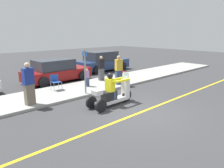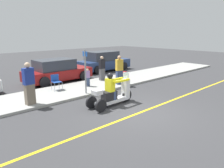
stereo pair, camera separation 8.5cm
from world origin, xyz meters
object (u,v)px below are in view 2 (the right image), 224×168
Objects in this scene: motorcycle_trike at (112,94)px; street_sign at (85,70)px; spectator_end_of_line at (88,78)px; parked_car_lot_left at (103,62)px; spectator_far_back at (29,84)px; spectator_by_tree at (102,69)px; spectator_mid_group at (119,70)px; folding_chair_set_back at (121,71)px; folding_chair_curbside at (56,80)px; parked_car_lot_center at (57,71)px.

street_sign reaches higher than motorcycle_trike.
parked_car_lot_left is at bearing 40.48° from spectator_end_of_line.
spectator_far_back is 2.81m from street_sign.
spectator_mid_group is (0.05, -1.52, 0.07)m from spectator_by_tree.
street_sign is at bearing -130.26° from spectator_end_of_line.
spectator_mid_group reaches higher than spectator_end_of_line.
spectator_end_of_line is at bearing 13.33° from spectator_far_back.
motorcycle_trike is 2.92× the size of folding_chair_set_back.
motorcycle_trike is at bearing -128.34° from parked_car_lot_left.
folding_chair_set_back is at bearing -17.78° from spectator_by_tree.
spectator_far_back reaches higher than spectator_end_of_line.
street_sign reaches higher than spectator_far_back.
spectator_mid_group is at bearing -139.27° from folding_chair_set_back.
folding_chair_set_back is (1.32, -0.42, -0.25)m from spectator_by_tree.
parked_car_lot_center is (1.30, 2.20, 0.07)m from folding_chair_curbside.
parked_car_lot_left is 7.46m from street_sign.
folding_chair_curbside is (2.03, 1.44, -0.37)m from spectator_far_back.
street_sign reaches higher than spectator_end_of_line.
parked_car_lot_center reaches higher than spectator_end_of_line.
spectator_end_of_line is 0.24× the size of parked_car_lot_center.
spectator_end_of_line is (1.01, 3.15, 0.09)m from motorcycle_trike.
motorcycle_trike is at bearing -95.90° from parked_car_lot_center.
spectator_end_of_line is 0.23× the size of parked_car_lot_left.
street_sign is (-5.50, -5.01, 0.57)m from parked_car_lot_left.
parked_car_lot_center is 3.97m from street_sign.
folding_chair_curbside is (-3.41, 1.40, -0.32)m from spectator_mid_group.
spectator_end_of_line is (-1.71, 0.85, -0.33)m from spectator_mid_group.
spectator_by_tree is at bearing 22.12° from spectator_end_of_line.
spectator_by_tree is 0.91× the size of spectator_mid_group.
spectator_end_of_line is 1.64m from street_sign.
spectator_mid_group reaches higher than parked_car_lot_center.
motorcycle_trike reaches higher than parked_car_lot_center.
folding_chair_curbside is at bearing -177.96° from spectator_by_tree.
spectator_by_tree is at bearing 91.84° from spectator_mid_group.
spectator_by_tree is 1.90× the size of folding_chair_curbside.
motorcycle_trike is 5.94m from parked_car_lot_center.
folding_chair_set_back is 0.18× the size of parked_car_lot_left.
parked_car_lot_left is at bearing 29.91° from spectator_far_back.
folding_chair_curbside is at bearing 176.28° from folding_chair_set_back.
spectator_mid_group is at bearing 6.02° from street_sign.
spectator_by_tree is 1.90× the size of folding_chair_set_back.
spectator_mid_group is 2.08× the size of folding_chair_curbside.
parked_car_lot_left is (2.84, 4.73, -0.19)m from spectator_mid_group.
parked_car_lot_left is at bearing 28.01° from folding_chair_curbside.
street_sign is (0.06, 2.02, 0.79)m from motorcycle_trike.
spectator_mid_group reaches higher than folding_chair_set_back.
folding_chair_set_back is (6.72, 1.13, -0.37)m from spectator_far_back.
parked_car_lot_center reaches higher than folding_chair_curbside.
parked_car_lot_center is at bearing 143.49° from folding_chair_set_back.
street_sign is (-2.61, -1.80, 0.45)m from spectator_by_tree.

